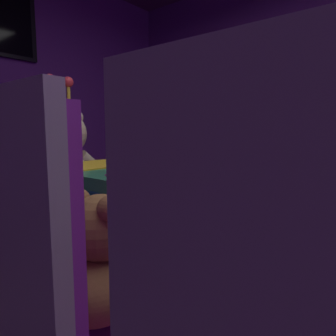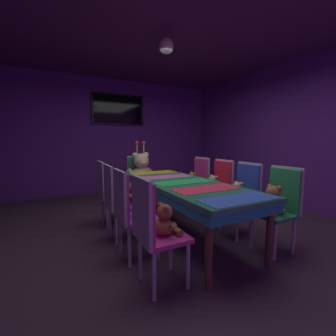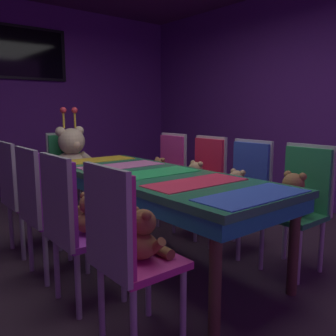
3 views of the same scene
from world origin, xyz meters
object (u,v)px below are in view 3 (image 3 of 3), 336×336
(banquet_table, at_px, (154,184))
(chair_right_1, at_px, (247,183))
(teddy_right_0, at_px, (292,197))
(teddy_right_2, at_px, (195,178))
(chair_left_2, at_px, (40,200))
(teddy_right_3, at_px, (159,171))
(chair_left_3, at_px, (18,187))
(chair_left_1, at_px, (70,216))
(chair_left_0, at_px, (121,240))
(teddy_left_0, at_px, (144,237))
(chair_right_3, at_px, (169,168))
(wall_tv, at_px, (21,53))
(teddy_left_2, at_px, (59,197))
(chair_right_0, at_px, (303,194))
(king_teddy_bear, at_px, (72,157))
(throne_chair, at_px, (67,166))
(teddy_right_1, at_px, (236,188))
(teddy_left_1, at_px, (91,216))
(teddy_left_3, at_px, (35,187))
(chair_right_2, at_px, (205,175))

(banquet_table, bearing_deg, chair_right_1, -19.84)
(teddy_right_0, height_order, teddy_right_2, teddy_right_0)
(chair_left_2, height_order, teddy_right_3, chair_left_2)
(banquet_table, xyz_separation_m, chair_left_3, (-0.82, 0.85, -0.06))
(chair_left_1, height_order, teddy_right_2, chair_left_1)
(chair_left_0, bearing_deg, teddy_left_0, -0.00)
(chair_left_2, distance_m, chair_right_3, 1.76)
(wall_tv, bearing_deg, chair_right_1, -76.47)
(banquet_table, bearing_deg, teddy_right_2, 19.67)
(chair_left_3, distance_m, chair_right_3, 1.65)
(chair_left_2, distance_m, teddy_left_2, 0.15)
(chair_left_0, height_order, teddy_left_0, chair_left_0)
(wall_tv, bearing_deg, teddy_right_3, -73.17)
(chair_right_0, bearing_deg, chair_left_2, -33.97)
(teddy_right_2, xyz_separation_m, wall_tv, (-0.70, 2.86, 1.47))
(chair_left_3, distance_m, teddy_right_3, 1.51)
(banquet_table, relative_size, king_teddy_bear, 2.85)
(chair_right_3, bearing_deg, teddy_right_3, -0.00)
(banquet_table, xyz_separation_m, chair_right_0, (0.82, -0.84, -0.06))
(chair_right_1, distance_m, throne_chair, 2.17)
(chair_right_0, distance_m, teddy_right_1, 0.57)
(teddy_right_0, bearing_deg, chair_left_3, -48.47)
(teddy_left_1, height_order, chair_left_3, chair_left_3)
(teddy_left_1, bearing_deg, teddy_left_0, -87.08)
(chair_right_1, height_order, chair_right_3, same)
(teddy_right_3, distance_m, wall_tv, 2.80)
(chair_right_3, xyz_separation_m, king_teddy_bear, (-0.83, 0.72, 0.12))
(teddy_left_3, distance_m, chair_right_1, 1.89)
(teddy_left_0, bearing_deg, chair_left_0, 180.00)
(chair_right_3, bearing_deg, wall_tv, -69.94)
(chair_right_0, bearing_deg, chair_right_2, -90.87)
(chair_left_1, relative_size, chair_right_2, 1.00)
(teddy_left_3, bearing_deg, teddy_left_1, -91.19)
(chair_right_0, bearing_deg, banquet_table, -45.63)
(chair_left_1, height_order, teddy_right_1, chair_left_1)
(chair_right_1, relative_size, chair_right_2, 1.00)
(banquet_table, height_order, chair_right_0, chair_right_0)
(teddy_left_3, bearing_deg, teddy_left_2, -91.53)
(chair_left_1, height_order, teddy_left_2, chair_left_1)
(chair_left_0, xyz_separation_m, teddy_right_2, (1.51, 1.05, -0.01))
(chair_right_0, xyz_separation_m, teddy_right_2, (-0.13, 1.09, -0.01))
(teddy_left_1, xyz_separation_m, teddy_right_3, (1.39, 1.08, 0.00))
(teddy_left_1, relative_size, chair_right_2, 0.28)
(chair_left_1, distance_m, king_teddy_bear, 1.99)
(banquet_table, xyz_separation_m, teddy_left_3, (-0.68, 0.85, -0.08))
(teddy_left_1, xyz_separation_m, teddy_right_0, (1.38, -0.59, 0.03))
(chair_right_0, relative_size, teddy_right_0, 2.82)
(banquet_table, xyz_separation_m, teddy_left_0, (-0.67, -0.80, -0.07))
(chair_right_3, bearing_deg, teddy_left_3, -0.82)
(chair_left_0, relative_size, teddy_left_0, 3.30)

